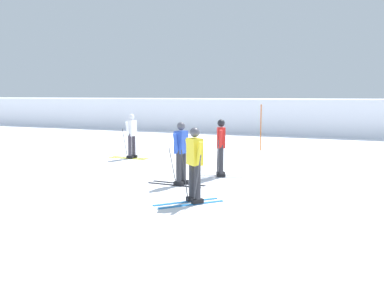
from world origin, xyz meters
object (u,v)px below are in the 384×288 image
(skier_white, at_px, (131,135))
(skier_yellow, at_px, (194,163))
(trail_marker_pole, at_px, (261,128))
(skier_blue, at_px, (181,151))
(skier_red, at_px, (221,146))

(skier_white, distance_m, skier_yellow, 7.55)
(skier_yellow, relative_size, trail_marker_pole, 0.85)
(skier_white, height_order, trail_marker_pole, trail_marker_pole)
(skier_white, relative_size, skier_yellow, 1.00)
(skier_white, distance_m, skier_blue, 5.51)
(skier_yellow, xyz_separation_m, trail_marker_pole, (-1.36, 9.98, 0.09))
(skier_blue, bearing_deg, skier_red, 72.43)
(skier_red, xyz_separation_m, skier_yellow, (0.66, -3.33, 0.00))
(skier_red, xyz_separation_m, trail_marker_pole, (-0.70, 6.64, 0.09))
(skier_yellow, height_order, trail_marker_pole, trail_marker_pole)
(skier_blue, xyz_separation_m, trail_marker_pole, (-0.19, 8.27, 0.09))
(skier_red, distance_m, trail_marker_pole, 6.68)
(skier_red, distance_m, skier_yellow, 3.40)
(trail_marker_pole, bearing_deg, skier_white, -130.33)
(skier_red, relative_size, skier_yellow, 1.00)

